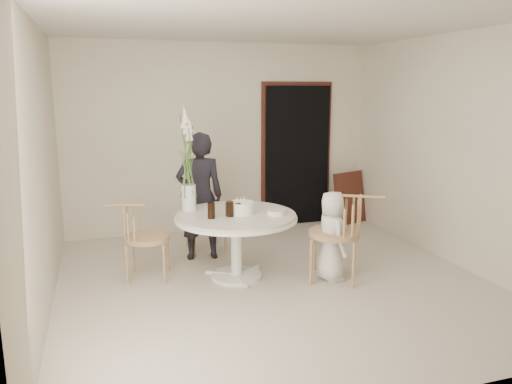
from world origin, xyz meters
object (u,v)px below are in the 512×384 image
object	(u,v)px
flower_vase	(188,165)
table	(236,224)
birthday_cake	(241,208)
chair_far	(203,204)
girl	(200,196)
chair_left	(136,230)
chair_right	(347,225)
boy	(331,236)

from	to	relation	value
flower_vase	table	bearing A→B (deg)	-33.81
birthday_cake	flower_vase	bearing A→B (deg)	148.41
chair_far	girl	world-z (taller)	girl
chair_left	table	bearing A→B (deg)	-93.04
chair_right	boy	size ratio (longest dim) A/B	0.98
chair_right	flower_vase	world-z (taller)	flower_vase
chair_right	boy	world-z (taller)	boy
chair_right	flower_vase	distance (m)	1.85
chair_far	chair_right	distance (m)	2.05
table	girl	bearing A→B (deg)	107.44
chair_left	birthday_cake	xyz separation A→B (m)	(1.10, -0.32, 0.25)
birthday_cake	girl	bearing A→B (deg)	110.87
table	girl	world-z (taller)	girl
chair_left	boy	size ratio (longest dim) A/B	0.86
chair_far	birthday_cake	bearing A→B (deg)	-85.04
table	boy	size ratio (longest dim) A/B	1.35
girl	birthday_cake	world-z (taller)	girl
chair_right	girl	world-z (taller)	girl
chair_right	chair_left	world-z (taller)	chair_right
chair_right	birthday_cake	bearing A→B (deg)	-81.70
birthday_cake	chair_right	bearing A→B (deg)	-21.49
boy	birthday_cake	world-z (taller)	boy
chair_left	flower_vase	world-z (taller)	flower_vase
girl	boy	xyz separation A→B (m)	(1.22, -1.13, -0.29)
chair_far	boy	bearing A→B (deg)	-58.32
chair_left	flower_vase	size ratio (longest dim) A/B	0.73
chair_far	chair_right	bearing A→B (deg)	-56.10
chair_far	girl	xyz separation A→B (m)	(-0.12, -0.43, 0.21)
table	chair_left	xyz separation A→B (m)	(-1.05, 0.31, -0.07)
chair_right	birthday_cake	xyz separation A→B (m)	(-1.07, 0.42, 0.17)
chair_far	boy	world-z (taller)	boy
girl	flower_vase	xyz separation A→B (m)	(-0.22, -0.46, 0.46)
table	flower_vase	size ratio (longest dim) A/B	1.15
table	chair_right	xyz separation A→B (m)	(1.12, -0.43, 0.01)
girl	chair_right	bearing A→B (deg)	144.03
chair_far	girl	distance (m)	0.49
chair_right	birthday_cake	size ratio (longest dim) A/B	3.56
birthday_cake	chair_far	bearing A→B (deg)	98.46
table	boy	world-z (taller)	boy
table	boy	xyz separation A→B (m)	(0.97, -0.36, -0.12)
boy	table	bearing A→B (deg)	71.29
boy	birthday_cake	xyz separation A→B (m)	(-0.92, 0.35, 0.30)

